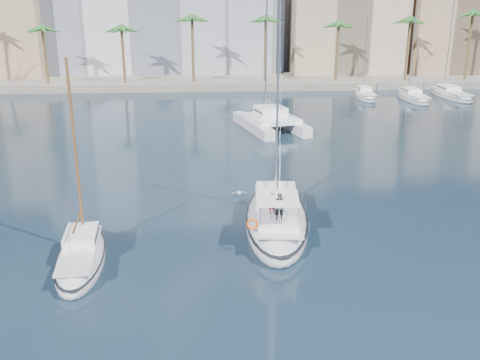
{
  "coord_description": "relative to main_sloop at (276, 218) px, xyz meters",
  "views": [
    {
      "loc": [
        -3.26,
        -30.49,
        13.64
      ],
      "look_at": [
        -1.31,
        1.5,
        2.88
      ],
      "focal_mm": 40.0,
      "sensor_mm": 36.0,
      "label": 1
    }
  ],
  "objects": [
    {
      "name": "seagull",
      "position": [
        -2.03,
        5.35,
        -0.15
      ],
      "size": [
        1.19,
        0.51,
        0.22
      ],
      "color": "silver",
      "rests_on": "ground"
    },
    {
      "name": "moored_yacht_c",
      "position": [
        32.04,
        46.33,
        -0.55
      ],
      "size": [
        3.98,
        12.33,
        15.54
      ],
      "primitive_type": null,
      "rotation": [
        0.0,
        0.0,
        0.03
      ],
      "color": "silver",
      "rests_on": "ground"
    },
    {
      "name": "building_beige",
      "position": [
        21.04,
        69.33,
        9.45
      ],
      "size": [
        20.0,
        14.0,
        20.0
      ],
      "primitive_type": "cube",
      "color": "tan",
      "rests_on": "ground"
    },
    {
      "name": "moored_yacht_b",
      "position": [
        25.54,
        44.33,
        -0.55
      ],
      "size": [
        3.32,
        10.83,
        13.72
      ],
      "primitive_type": null,
      "rotation": [
        0.0,
        0.0,
        -0.02
      ],
      "color": "silver",
      "rests_on": "ground"
    },
    {
      "name": "palm_centre",
      "position": [
        -0.96,
        56.33,
        9.74
      ],
      "size": [
        3.6,
        3.6,
        12.3
      ],
      "color": "brown",
      "rests_on": "ground"
    },
    {
      "name": "ground",
      "position": [
        -0.96,
        -0.67,
        -0.55
      ],
      "size": [
        160.0,
        160.0,
        0.0
      ],
      "primitive_type": "plane",
      "color": "black",
      "rests_on": "ground"
    },
    {
      "name": "moored_yacht_a",
      "position": [
        19.04,
        46.33,
        -0.55
      ],
      "size": [
        3.37,
        9.52,
        11.9
      ],
      "primitive_type": null,
      "rotation": [
        0.0,
        0.0,
        -0.07
      ],
      "color": "silver",
      "rests_on": "ground"
    },
    {
      "name": "building_tan_right",
      "position": [
        41.04,
        67.33,
        8.45
      ],
      "size": [
        18.0,
        12.0,
        18.0
      ],
      "primitive_type": "cube",
      "color": "tan",
      "rests_on": "ground"
    },
    {
      "name": "palm_left",
      "position": [
        -34.96,
        56.33,
        9.74
      ],
      "size": [
        3.6,
        3.6,
        12.3
      ],
      "color": "brown",
      "rests_on": "ground"
    },
    {
      "name": "small_sloop",
      "position": [
        -11.26,
        -4.47,
        -0.12
      ],
      "size": [
        3.24,
        8.25,
        11.58
      ],
      "rotation": [
        0.0,
        0.0,
        0.09
      ],
      "color": "silver",
      "rests_on": "ground"
    },
    {
      "name": "catamaran",
      "position": [
        2.78,
        27.19,
        0.57
      ],
      "size": [
        7.93,
        11.81,
        15.9
      ],
      "rotation": [
        0.0,
        0.0,
        0.25
      ],
      "color": "silver",
      "rests_on": "ground"
    },
    {
      "name": "quay",
      "position": [
        -0.96,
        60.33,
        0.05
      ],
      "size": [
        120.0,
        14.0,
        1.2
      ],
      "primitive_type": "cube",
      "color": "gray",
      "rests_on": "ground"
    },
    {
      "name": "palm_right",
      "position": [
        33.04,
        56.33,
        9.74
      ],
      "size": [
        3.6,
        3.6,
        12.3
      ],
      "color": "brown",
      "rests_on": "ground"
    },
    {
      "name": "main_sloop",
      "position": [
        0.0,
        0.0,
        0.0
      ],
      "size": [
        5.06,
        12.56,
        18.16
      ],
      "rotation": [
        0.0,
        0.0,
        -0.1
      ],
      "color": "silver",
      "rests_on": "ground"
    }
  ]
}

